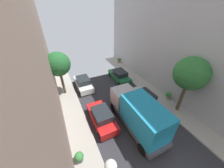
{
  "coord_description": "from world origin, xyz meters",
  "views": [
    {
      "loc": [
        -5.42,
        -0.66,
        9.96
      ],
      "look_at": [
        0.86,
        12.26,
        0.5
      ],
      "focal_mm": 20.05,
      "sensor_mm": 36.0,
      "label": 1
    }
  ],
  "objects_px": {
    "parked_car_right_2": "(144,99)",
    "parked_car_right_3": "(119,76)",
    "potted_plant_2": "(168,95)",
    "street_tree_1": "(191,74)",
    "parked_car_left_3": "(102,117)",
    "potted_plant_0": "(119,60)",
    "potted_plant_3": "(79,157)",
    "delivery_truck": "(138,114)",
    "parked_car_left_4": "(83,83)",
    "street_tree_0": "(58,64)"
  },
  "relations": [
    {
      "from": "parked_car_right_2",
      "to": "parked_car_right_3",
      "type": "relative_size",
      "value": 1.0
    },
    {
      "from": "parked_car_right_2",
      "to": "potted_plant_2",
      "type": "distance_m",
      "value": 3.06
    },
    {
      "from": "parked_car_right_3",
      "to": "street_tree_1",
      "type": "relative_size",
      "value": 0.71
    },
    {
      "from": "parked_car_left_3",
      "to": "parked_car_right_3",
      "type": "relative_size",
      "value": 1.0
    },
    {
      "from": "parked_car_left_3",
      "to": "parked_car_right_2",
      "type": "height_order",
      "value": "same"
    },
    {
      "from": "parked_car_right_2",
      "to": "parked_car_right_3",
      "type": "height_order",
      "value": "same"
    },
    {
      "from": "potted_plant_2",
      "to": "potted_plant_0",
      "type": "bearing_deg",
      "value": 90.28
    },
    {
      "from": "parked_car_right_3",
      "to": "street_tree_1",
      "type": "height_order",
      "value": "street_tree_1"
    },
    {
      "from": "potted_plant_3",
      "to": "parked_car_right_2",
      "type": "bearing_deg",
      "value": 20.66
    },
    {
      "from": "parked_car_right_3",
      "to": "delivery_truck",
      "type": "bearing_deg",
      "value": -108.13
    },
    {
      "from": "potted_plant_0",
      "to": "parked_car_left_3",
      "type": "bearing_deg",
      "value": -125.09
    },
    {
      "from": "parked_car_right_2",
      "to": "delivery_truck",
      "type": "xyz_separation_m",
      "value": [
        -2.7,
        -2.35,
        1.07
      ]
    },
    {
      "from": "parked_car_left_4",
      "to": "street_tree_1",
      "type": "height_order",
      "value": "street_tree_1"
    },
    {
      "from": "street_tree_1",
      "to": "parked_car_right_2",
      "type": "bearing_deg",
      "value": 136.31
    },
    {
      "from": "parked_car_left_3",
      "to": "parked_car_right_3",
      "type": "height_order",
      "value": "same"
    },
    {
      "from": "parked_car_left_3",
      "to": "parked_car_right_2",
      "type": "relative_size",
      "value": 1.0
    },
    {
      "from": "parked_car_right_2",
      "to": "parked_car_right_3",
      "type": "xyz_separation_m",
      "value": [
        0.0,
        5.89,
        0.0
      ]
    },
    {
      "from": "parked_car_left_3",
      "to": "street_tree_1",
      "type": "distance_m",
      "value": 9.1
    },
    {
      "from": "potted_plant_0",
      "to": "potted_plant_3",
      "type": "xyz_separation_m",
      "value": [
        -11.14,
        -14.51,
        -0.0
      ]
    },
    {
      "from": "delivery_truck",
      "to": "parked_car_left_4",
      "type": "bearing_deg",
      "value": 107.43
    },
    {
      "from": "delivery_truck",
      "to": "parked_car_left_3",
      "type": "bearing_deg",
      "value": 144.41
    },
    {
      "from": "delivery_truck",
      "to": "potted_plant_3",
      "type": "xyz_separation_m",
      "value": [
        -5.53,
        -0.75,
        -1.16
      ]
    },
    {
      "from": "street_tree_1",
      "to": "potted_plant_0",
      "type": "relative_size",
      "value": 6.95
    },
    {
      "from": "potted_plant_0",
      "to": "potted_plant_2",
      "type": "height_order",
      "value": "potted_plant_2"
    },
    {
      "from": "parked_car_right_3",
      "to": "potted_plant_0",
      "type": "bearing_deg",
      "value": 62.18
    },
    {
      "from": "parked_car_left_4",
      "to": "potted_plant_2",
      "type": "relative_size",
      "value": 4.38
    },
    {
      "from": "potted_plant_2",
      "to": "parked_car_right_2",
      "type": "bearing_deg",
      "value": 166.0
    },
    {
      "from": "parked_car_right_2",
      "to": "parked_car_left_4",
      "type": "bearing_deg",
      "value": 130.85
    },
    {
      "from": "delivery_truck",
      "to": "potted_plant_0",
      "type": "bearing_deg",
      "value": 67.82
    },
    {
      "from": "parked_car_left_3",
      "to": "parked_car_left_4",
      "type": "xyz_separation_m",
      "value": [
        0.0,
        6.67,
        0.0
      ]
    },
    {
      "from": "parked_car_right_3",
      "to": "potted_plant_3",
      "type": "bearing_deg",
      "value": -132.45
    },
    {
      "from": "delivery_truck",
      "to": "street_tree_0",
      "type": "xyz_separation_m",
      "value": [
        -5.23,
        8.31,
        2.32
      ]
    },
    {
      "from": "parked_car_left_4",
      "to": "parked_car_right_2",
      "type": "xyz_separation_m",
      "value": [
        5.4,
        -6.24,
        0.0
      ]
    },
    {
      "from": "street_tree_0",
      "to": "parked_car_left_3",
      "type": "bearing_deg",
      "value": -68.34
    },
    {
      "from": "parked_car_right_2",
      "to": "street_tree_0",
      "type": "height_order",
      "value": "street_tree_0"
    },
    {
      "from": "street_tree_0",
      "to": "parked_car_left_4",
      "type": "bearing_deg",
      "value": 6.57
    },
    {
      "from": "street_tree_1",
      "to": "potted_plant_0",
      "type": "distance_m",
      "value": 14.43
    },
    {
      "from": "parked_car_right_2",
      "to": "street_tree_0",
      "type": "xyz_separation_m",
      "value": [
        -7.93,
        5.95,
        3.39
      ]
    },
    {
      "from": "potted_plant_0",
      "to": "parked_car_right_3",
      "type": "bearing_deg",
      "value": -117.82
    },
    {
      "from": "parked_car_right_2",
      "to": "potted_plant_3",
      "type": "relative_size",
      "value": 4.72
    },
    {
      "from": "parked_car_left_3",
      "to": "street_tree_0",
      "type": "xyz_separation_m",
      "value": [
        -2.53,
        6.37,
        3.39
      ]
    },
    {
      "from": "potted_plant_0",
      "to": "parked_car_right_2",
      "type": "bearing_deg",
      "value": -104.31
    },
    {
      "from": "street_tree_0",
      "to": "potted_plant_0",
      "type": "distance_m",
      "value": 12.62
    },
    {
      "from": "parked_car_left_4",
      "to": "parked_car_right_2",
      "type": "bearing_deg",
      "value": -49.15
    },
    {
      "from": "parked_car_left_3",
      "to": "potted_plant_3",
      "type": "relative_size",
      "value": 4.72
    },
    {
      "from": "parked_car_right_3",
      "to": "potted_plant_3",
      "type": "relative_size",
      "value": 4.72
    },
    {
      "from": "street_tree_1",
      "to": "parked_car_right_3",
      "type": "bearing_deg",
      "value": 107.22
    },
    {
      "from": "delivery_truck",
      "to": "street_tree_1",
      "type": "relative_size",
      "value": 1.11
    },
    {
      "from": "street_tree_0",
      "to": "potted_plant_3",
      "type": "height_order",
      "value": "street_tree_0"
    },
    {
      "from": "parked_car_left_4",
      "to": "potted_plant_0",
      "type": "xyz_separation_m",
      "value": [
        8.31,
        5.16,
        -0.09
      ]
    }
  ]
}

